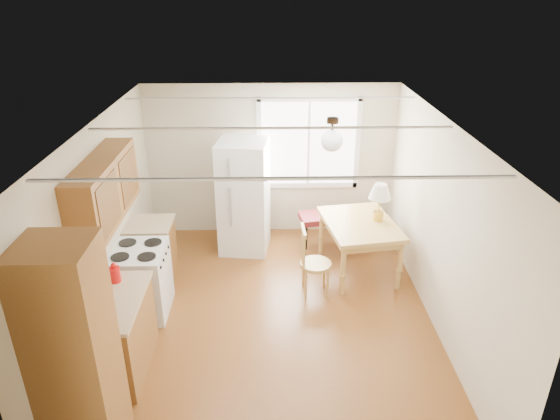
{
  "coord_description": "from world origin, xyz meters",
  "views": [
    {
      "loc": [
        -0.03,
        -5.21,
        3.92
      ],
      "look_at": [
        0.1,
        0.8,
        1.15
      ],
      "focal_mm": 32.0,
      "sensor_mm": 36.0,
      "label": 1
    }
  ],
  "objects_px": {
    "bench": "(337,217)",
    "chair": "(309,257)",
    "refrigerator": "(244,197)",
    "dining_table": "(360,229)"
  },
  "relations": [
    {
      "from": "bench",
      "to": "chair",
      "type": "relative_size",
      "value": 1.28
    },
    {
      "from": "refrigerator",
      "to": "chair",
      "type": "relative_size",
      "value": 1.82
    },
    {
      "from": "bench",
      "to": "chair",
      "type": "height_order",
      "value": "chair"
    },
    {
      "from": "refrigerator",
      "to": "chair",
      "type": "height_order",
      "value": "refrigerator"
    },
    {
      "from": "bench",
      "to": "dining_table",
      "type": "height_order",
      "value": "dining_table"
    },
    {
      "from": "refrigerator",
      "to": "dining_table",
      "type": "distance_m",
      "value": 1.85
    },
    {
      "from": "bench",
      "to": "dining_table",
      "type": "bearing_deg",
      "value": -84.99
    },
    {
      "from": "bench",
      "to": "dining_table",
      "type": "distance_m",
      "value": 0.87
    },
    {
      "from": "refrigerator",
      "to": "dining_table",
      "type": "height_order",
      "value": "refrigerator"
    },
    {
      "from": "refrigerator",
      "to": "dining_table",
      "type": "xyz_separation_m",
      "value": [
        1.68,
        -0.74,
        -0.2
      ]
    }
  ]
}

